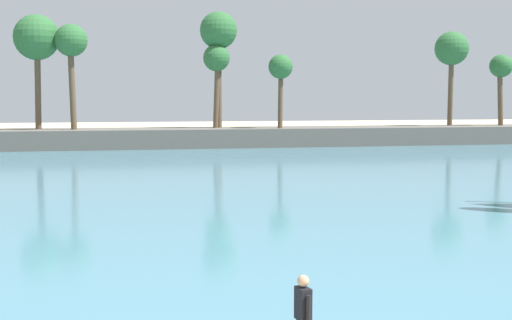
# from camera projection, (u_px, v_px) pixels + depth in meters

# --- Properties ---
(sea) EXTENTS (220.00, 93.64, 0.06)m
(sea) POSITION_uv_depth(u_px,v_px,m) (149.00, 154.00, 57.64)
(sea) COLOR teal
(sea) RESTS_ON ground
(palm_headland) EXTENTS (117.71, 6.01, 12.82)m
(palm_headland) POSITION_uv_depth(u_px,v_px,m) (150.00, 113.00, 64.16)
(palm_headland) COLOR #605B54
(palm_headland) RESTS_ON ground
(person_at_waterline) EXTENTS (0.25, 0.54, 1.67)m
(person_at_waterline) POSITION_uv_depth(u_px,v_px,m) (303.00, 318.00, 12.16)
(person_at_waterline) COLOR black
(person_at_waterline) RESTS_ON ground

